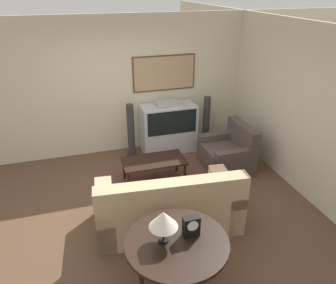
{
  "coord_description": "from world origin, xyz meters",
  "views": [
    {
      "loc": [
        -0.85,
        -4.11,
        3.2
      ],
      "look_at": [
        0.6,
        0.67,
        0.75
      ],
      "focal_mm": 35.0,
      "sensor_mm": 36.0,
      "label": 1
    }
  ],
  "objects_px": {
    "mantel_clock": "(191,226)",
    "console_table": "(177,246)",
    "speaker_tower_right": "(206,124)",
    "couch": "(168,207)",
    "speaker_tower_left": "(131,133)",
    "coffee_table": "(154,162)",
    "tv": "(168,128)",
    "armchair": "(228,154)",
    "table_lamp": "(163,220)"
  },
  "relations": [
    {
      "from": "armchair",
      "to": "mantel_clock",
      "type": "xyz_separation_m",
      "value": [
        -1.64,
        -2.35,
        0.58
      ]
    },
    {
      "from": "coffee_table",
      "to": "mantel_clock",
      "type": "relative_size",
      "value": 4.52
    },
    {
      "from": "console_table",
      "to": "mantel_clock",
      "type": "relative_size",
      "value": 4.68
    },
    {
      "from": "console_table",
      "to": "armchair",
      "type": "bearing_deg",
      "value": 52.83
    },
    {
      "from": "couch",
      "to": "coffee_table",
      "type": "relative_size",
      "value": 1.93
    },
    {
      "from": "couch",
      "to": "mantel_clock",
      "type": "xyz_separation_m",
      "value": [
        -0.07,
        -1.06,
        0.54
      ]
    },
    {
      "from": "tv",
      "to": "coffee_table",
      "type": "xyz_separation_m",
      "value": [
        -0.6,
        -1.11,
        -0.12
      ]
    },
    {
      "from": "mantel_clock",
      "to": "console_table",
      "type": "bearing_deg",
      "value": -165.36
    },
    {
      "from": "couch",
      "to": "speaker_tower_right",
      "type": "height_order",
      "value": "speaker_tower_right"
    },
    {
      "from": "couch",
      "to": "tv",
      "type": "bearing_deg",
      "value": -101.73
    },
    {
      "from": "armchair",
      "to": "speaker_tower_left",
      "type": "bearing_deg",
      "value": -119.45
    },
    {
      "from": "speaker_tower_left",
      "to": "speaker_tower_right",
      "type": "xyz_separation_m",
      "value": [
        1.59,
        0.0,
        0.0
      ]
    },
    {
      "from": "tv",
      "to": "speaker_tower_left",
      "type": "distance_m",
      "value": 0.8
    },
    {
      "from": "tv",
      "to": "armchair",
      "type": "xyz_separation_m",
      "value": [
        0.87,
        -1.01,
        -0.22
      ]
    },
    {
      "from": "coffee_table",
      "to": "speaker_tower_right",
      "type": "relative_size",
      "value": 0.96
    },
    {
      "from": "console_table",
      "to": "table_lamp",
      "type": "xyz_separation_m",
      "value": [
        -0.14,
        0.05,
        0.34
      ]
    },
    {
      "from": "speaker_tower_right",
      "to": "tv",
      "type": "bearing_deg",
      "value": 173.6
    },
    {
      "from": "couch",
      "to": "speaker_tower_right",
      "type": "distance_m",
      "value": 2.67
    },
    {
      "from": "mantel_clock",
      "to": "speaker_tower_left",
      "type": "bearing_deg",
      "value": 90.44
    },
    {
      "from": "table_lamp",
      "to": "console_table",
      "type": "bearing_deg",
      "value": -18.23
    },
    {
      "from": "tv",
      "to": "console_table",
      "type": "height_order",
      "value": "tv"
    },
    {
      "from": "mantel_clock",
      "to": "speaker_tower_left",
      "type": "distance_m",
      "value": 3.29
    },
    {
      "from": "coffee_table",
      "to": "couch",
      "type": "bearing_deg",
      "value": -94.82
    },
    {
      "from": "speaker_tower_right",
      "to": "console_table",
      "type": "bearing_deg",
      "value": -117.63
    },
    {
      "from": "coffee_table",
      "to": "console_table",
      "type": "relative_size",
      "value": 0.97
    },
    {
      "from": "couch",
      "to": "armchair",
      "type": "xyz_separation_m",
      "value": [
        1.58,
        1.28,
        -0.04
      ]
    },
    {
      "from": "tv",
      "to": "coffee_table",
      "type": "distance_m",
      "value": 1.27
    },
    {
      "from": "table_lamp",
      "to": "speaker_tower_left",
      "type": "bearing_deg",
      "value": 85.08
    },
    {
      "from": "armchair",
      "to": "speaker_tower_left",
      "type": "relative_size",
      "value": 0.84
    },
    {
      "from": "table_lamp",
      "to": "couch",
      "type": "bearing_deg",
      "value": 70.58
    },
    {
      "from": "couch",
      "to": "console_table",
      "type": "bearing_deg",
      "value": 83.18
    },
    {
      "from": "couch",
      "to": "speaker_tower_left",
      "type": "height_order",
      "value": "speaker_tower_left"
    },
    {
      "from": "armchair",
      "to": "table_lamp",
      "type": "distance_m",
      "value": 3.14
    },
    {
      "from": "armchair",
      "to": "speaker_tower_right",
      "type": "relative_size",
      "value": 0.84
    },
    {
      "from": "armchair",
      "to": "coffee_table",
      "type": "distance_m",
      "value": 1.48
    },
    {
      "from": "couch",
      "to": "speaker_tower_left",
      "type": "distance_m",
      "value": 2.22
    },
    {
      "from": "couch",
      "to": "coffee_table",
      "type": "bearing_deg",
      "value": -89.55
    },
    {
      "from": "tv",
      "to": "speaker_tower_left",
      "type": "bearing_deg",
      "value": -173.6
    },
    {
      "from": "coffee_table",
      "to": "mantel_clock",
      "type": "height_order",
      "value": "mantel_clock"
    },
    {
      "from": "mantel_clock",
      "to": "speaker_tower_left",
      "type": "height_order",
      "value": "speaker_tower_left"
    },
    {
      "from": "console_table",
      "to": "speaker_tower_right",
      "type": "distance_m",
      "value": 3.74
    },
    {
      "from": "armchair",
      "to": "speaker_tower_right",
      "type": "bearing_deg",
      "value": -175.69
    },
    {
      "from": "console_table",
      "to": "mantel_clock",
      "type": "bearing_deg",
      "value": 14.64
    },
    {
      "from": "speaker_tower_right",
      "to": "couch",
      "type": "bearing_deg",
      "value": -124.17
    },
    {
      "from": "table_lamp",
      "to": "speaker_tower_left",
      "type": "height_order",
      "value": "table_lamp"
    },
    {
      "from": "tv",
      "to": "console_table",
      "type": "relative_size",
      "value": 0.99
    },
    {
      "from": "tv",
      "to": "armchair",
      "type": "distance_m",
      "value": 1.36
    },
    {
      "from": "couch",
      "to": "armchair",
      "type": "relative_size",
      "value": 2.22
    },
    {
      "from": "console_table",
      "to": "speaker_tower_right",
      "type": "relative_size",
      "value": 1.0
    },
    {
      "from": "console_table",
      "to": "speaker_tower_left",
      "type": "height_order",
      "value": "speaker_tower_left"
    }
  ]
}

